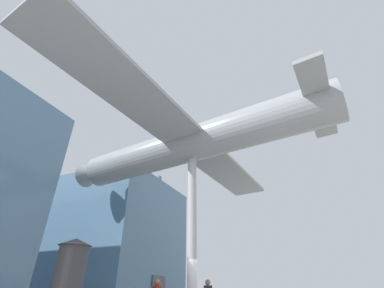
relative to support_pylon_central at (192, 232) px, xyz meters
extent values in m
cube|color=slate|center=(7.47, 13.66, 1.22)|extent=(9.49, 15.23, 9.70)
cube|color=#51565B|center=(7.47, 13.66, 6.37)|extent=(0.36, 14.47, 0.60)
cylinder|color=#B7B7BC|center=(0.00, 0.00, 0.00)|extent=(0.43, 0.43, 7.25)
cylinder|color=#93999E|center=(0.00, 0.00, 4.58)|extent=(3.60, 14.60, 1.91)
cube|color=#93999E|center=(0.00, 0.00, 4.58)|extent=(18.33, 4.46, 0.18)
cube|color=#93999E|center=(-0.75, -6.33, 4.72)|extent=(5.89, 1.68, 0.18)
cube|color=#93999E|center=(-0.75, -6.33, 5.93)|extent=(0.31, 1.11, 2.33)
cone|color=#93999E|center=(0.93, 7.82, 4.58)|extent=(1.76, 1.46, 1.62)
sphere|color=black|center=(1.02, 8.63, 4.58)|extent=(0.44, 0.44, 0.44)
sphere|color=#936B4C|center=(3.19, 0.52, -1.90)|extent=(0.28, 0.28, 0.28)
sphere|color=brown|center=(-0.16, 1.57, -1.97)|extent=(0.27, 0.27, 0.27)
cone|color=#2D2D33|center=(-5.72, 0.77, -1.18)|extent=(0.84, 0.84, 0.18)
camera|label=1|loc=(-10.94, -4.87, -2.28)|focal=24.00mm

